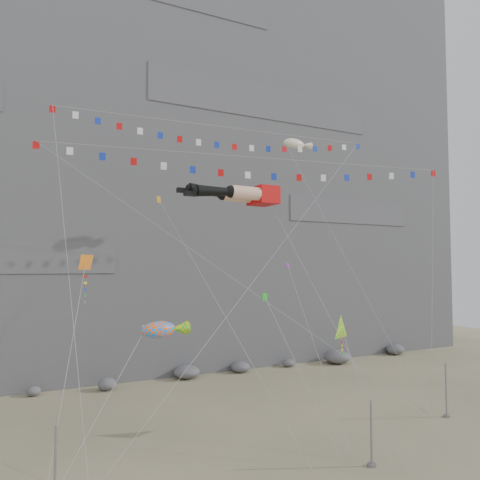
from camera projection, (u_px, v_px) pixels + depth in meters
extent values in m
plane|color=#9A8D6A|center=(275.00, 432.00, 31.39)|extent=(120.00, 120.00, 0.00)
cube|color=slate|center=(148.00, 161.00, 61.31)|extent=(80.00, 28.00, 50.00)
cylinder|color=gray|center=(55.00, 473.00, 20.69)|extent=(0.12, 0.12, 4.05)
cylinder|color=gray|center=(371.00, 433.00, 26.17)|extent=(0.12, 0.12, 3.62)
cylinder|color=gray|center=(446.00, 390.00, 34.71)|extent=(0.12, 0.12, 3.93)
cube|color=red|center=(263.00, 196.00, 37.44)|extent=(1.81, 2.45, 1.41)
cylinder|color=#EFB495|center=(245.00, 193.00, 35.83)|extent=(2.43, 1.12, 1.04)
sphere|color=black|center=(231.00, 192.00, 35.26)|extent=(0.96, 0.96, 0.96)
cone|color=black|center=(214.00, 191.00, 34.58)|extent=(2.89, 0.96, 0.98)
cube|color=black|center=(190.00, 194.00, 33.65)|extent=(0.94, 0.44, 0.35)
cylinder|color=#EFB495|center=(236.00, 195.00, 37.07)|extent=(2.43, 1.12, 1.04)
sphere|color=black|center=(223.00, 194.00, 36.50)|extent=(0.96, 0.96, 0.96)
cone|color=black|center=(206.00, 191.00, 35.83)|extent=(2.90, 0.96, 1.05)
cube|color=black|center=(183.00, 190.00, 34.92)|extent=(0.94, 0.44, 0.35)
cylinder|color=gray|center=(323.00, 307.00, 31.07)|extent=(0.03, 0.03, 21.75)
cube|color=gray|center=(413.00, 476.00, 24.71)|extent=(0.16, 0.16, 0.10)
cylinder|color=gray|center=(178.00, 258.00, 31.83)|extent=(0.03, 0.03, 29.75)
cylinder|color=gray|center=(343.00, 282.00, 35.95)|extent=(0.03, 0.03, 23.45)
cube|color=gray|center=(431.00, 416.00, 34.57)|extent=(0.16, 0.16, 0.10)
cylinder|color=gray|center=(67.00, 369.00, 24.64)|extent=(0.03, 0.03, 13.48)
cylinder|color=gray|center=(109.00, 410.00, 24.49)|extent=(0.03, 0.03, 11.62)
cylinder|color=gray|center=(362.00, 389.00, 29.40)|extent=(0.03, 0.03, 8.49)
cube|color=gray|center=(385.00, 461.00, 26.70)|extent=(0.16, 0.16, 0.10)
cylinder|color=gray|center=(353.00, 262.00, 40.50)|extent=(0.03, 0.03, 25.87)
cube|color=gray|center=(426.00, 411.00, 35.98)|extent=(0.16, 0.16, 0.10)
cylinder|color=gray|center=(222.00, 311.00, 30.98)|extent=(0.03, 0.03, 21.81)
cube|color=gray|center=(312.00, 470.00, 25.46)|extent=(0.16, 0.16, 0.10)
cylinder|color=gray|center=(314.00, 345.00, 32.94)|extent=(0.03, 0.03, 16.51)
cube|color=gray|center=(354.00, 461.00, 26.69)|extent=(0.16, 0.16, 0.10)
cylinder|color=gray|center=(301.00, 373.00, 29.11)|extent=(0.03, 0.03, 11.47)
cube|color=gray|center=(345.00, 466.00, 25.95)|extent=(0.16, 0.16, 0.10)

